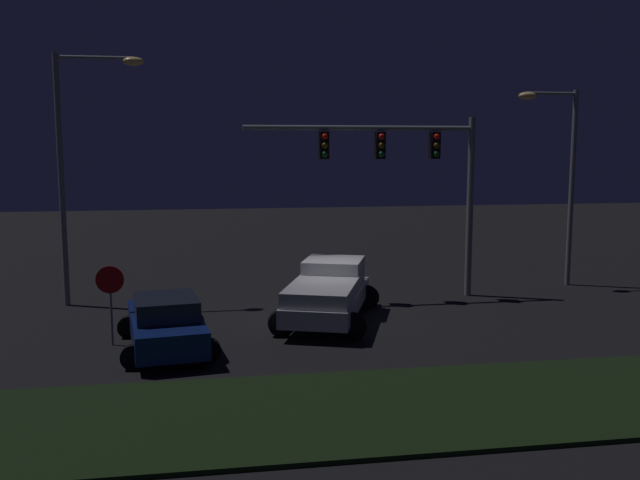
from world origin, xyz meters
TOP-DOWN VIEW (x-y plane):
  - ground_plane at (0.00, 0.00)m, footprint 80.00×80.00m
  - grass_median at (0.00, -7.82)m, footprint 20.53×4.64m
  - pickup_truck at (-0.09, -0.20)m, footprint 4.04×5.76m
  - car_sedan at (-4.98, -2.68)m, footprint 2.88×4.61m
  - traffic_signal_gantry at (3.19, 2.59)m, footprint 8.32×0.56m
  - street_lamp_left at (-8.08, 3.33)m, footprint 2.95×0.44m
  - street_lamp_right at (9.78, 3.82)m, footprint 2.44×0.44m
  - stop_sign at (-6.49, -1.96)m, footprint 0.76×0.08m

SIDE VIEW (x-z plane):
  - ground_plane at x=0.00m, z-range 0.00..0.00m
  - grass_median at x=0.00m, z-range 0.00..0.10m
  - car_sedan at x=-4.98m, z-range -0.02..1.49m
  - pickup_truck at x=-0.09m, z-range 0.10..1.90m
  - stop_sign at x=-6.49m, z-range 0.45..2.68m
  - street_lamp_right at x=9.78m, z-range 1.02..8.64m
  - traffic_signal_gantry at x=3.19m, z-range 1.65..8.15m
  - street_lamp_left at x=-8.08m, z-range 1.11..9.66m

